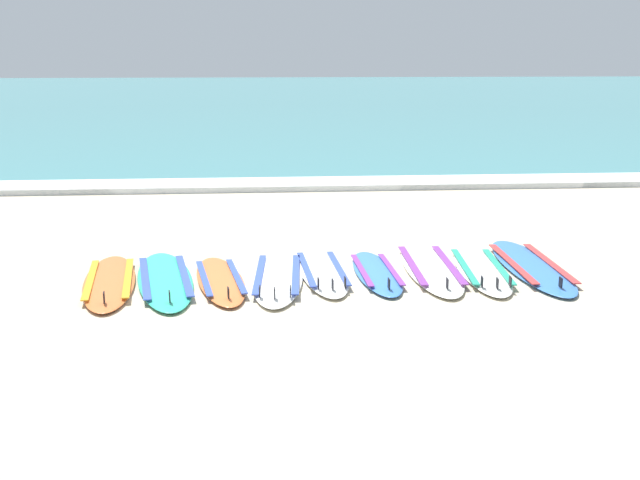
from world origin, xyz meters
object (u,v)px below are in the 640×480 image
surfboard_2 (220,280)px  surfboard_6 (430,267)px  surfboard_1 (165,279)px  surfboard_0 (110,281)px  surfboard_4 (323,271)px  surfboard_7 (481,269)px  surfboard_8 (531,266)px  surfboard_3 (278,277)px  surfboard_5 (376,272)px

surfboard_2 → surfboard_6: size_ratio=0.84×
surfboard_1 → surfboard_6: bearing=4.6°
surfboard_1 → surfboard_2: bearing=-7.1°
surfboard_0 → surfboard_1: same height
surfboard_4 → surfboard_0: bearing=-174.9°
surfboard_6 → surfboard_7: same height
surfboard_6 → surfboard_8: same height
surfboard_4 → surfboard_3: bearing=-160.5°
surfboard_3 → surfboard_8: same height
surfboard_1 → surfboard_6: (3.09, 0.25, -0.00)m
surfboard_4 → surfboard_7: size_ratio=0.94×
surfboard_1 → surfboard_4: bearing=5.6°
surfboard_3 → surfboard_8: (3.03, 0.24, -0.00)m
surfboard_2 → surfboard_8: (3.68, 0.30, -0.00)m
surfboard_4 → surfboard_5: same height
surfboard_0 → surfboard_3: 1.87m
surfboard_3 → surfboard_5: same height
surfboard_8 → surfboard_7: bearing=-170.5°
surfboard_2 → surfboard_3: (0.64, 0.07, 0.00)m
surfboard_0 → surfboard_7: (4.27, 0.16, 0.00)m
surfboard_0 → surfboard_2: (1.23, -0.04, 0.00)m
surfboard_3 → surfboard_1: bearing=179.5°
surfboard_5 → surfboard_1: bearing=-177.9°
surfboard_2 → surfboard_7: 3.05m
surfboard_3 → surfboard_4: bearing=19.5°
surfboard_6 → surfboard_8: (1.21, -0.02, -0.00)m
surfboard_5 → surfboard_7: (1.25, 0.03, 0.00)m
surfboard_1 → surfboard_3: same height
surfboard_1 → surfboard_5: size_ratio=1.29×
surfboard_4 → surfboard_8: size_ratio=0.83×
surfboard_3 → surfboard_5: bearing=4.8°
surfboard_1 → surfboard_4: size_ratio=1.17×
surfboard_3 → surfboard_4: size_ratio=1.09×
surfboard_3 → surfboard_8: size_ratio=0.91×
surfboard_6 → surfboard_8: bearing=-1.1°
surfboard_3 → surfboard_4: (0.53, 0.19, 0.00)m
surfboard_0 → surfboard_6: same height
surfboard_6 → surfboard_7: bearing=-12.5°
surfboard_2 → surfboard_8: 3.69m
surfboard_0 → surfboard_4: same height
surfboard_0 → surfboard_2: same height
surfboard_3 → surfboard_5: 1.15m
surfboard_0 → surfboard_6: 3.71m
surfboard_1 → surfboard_2: size_ratio=1.21×
surfboard_0 → surfboard_5: (3.02, 0.12, 0.00)m
surfboard_3 → surfboard_6: bearing=8.1°
surfboard_7 → surfboard_1: bearing=-178.1°
surfboard_7 → surfboard_0: bearing=-177.9°
surfboard_2 → surfboard_5: bearing=5.2°
surfboard_3 → surfboard_7: size_ratio=1.03×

